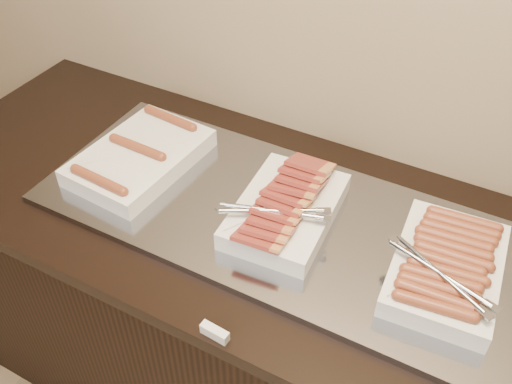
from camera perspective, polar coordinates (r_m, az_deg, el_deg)
counter at (r=1.76m, az=1.65°, el=-13.26°), size 2.06×0.76×0.90m
warming_tray at (r=1.41m, az=2.03°, el=-2.55°), size 1.20×0.50×0.02m
dish_left at (r=1.56m, az=-11.51°, el=3.49°), size 0.27×0.38×0.07m
dish_center at (r=1.37m, az=2.94°, el=-1.63°), size 0.27×0.35×0.10m
dish_right at (r=1.31m, az=18.49°, el=-7.12°), size 0.27×0.35×0.08m
label_holder at (r=1.19m, az=-4.15°, el=-13.84°), size 0.06×0.02×0.02m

